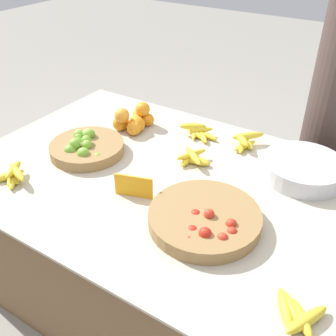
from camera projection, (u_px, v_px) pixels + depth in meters
The scene contains 12 objects.
ground_plane at pixel (168, 281), 2.00m from camera, with size 12.00×12.00×0.00m, color gray.
market_table at pixel (168, 234), 1.83m from camera, with size 1.76×1.17×0.64m.
lime_bowl at pixel (86, 147), 1.80m from camera, with size 0.34×0.34×0.09m.
tomato_basket at pixel (205, 219), 1.39m from camera, with size 0.40×0.40×0.08m.
orange_pile at pixel (133, 120), 1.99m from camera, with size 0.16×0.21×0.13m.
metal_bowl at pixel (303, 169), 1.64m from camera, with size 0.34×0.34×0.08m.
price_sign at pixel (134, 186), 1.52m from camera, with size 0.15×0.05×0.09m.
banana_bunch_front_center at pixel (193, 158), 1.73m from camera, with size 0.15×0.15×0.06m.
banana_bunch_front_right at pixel (13, 175), 1.62m from camera, with size 0.16×0.15×0.06m.
banana_bunch_front_left at pixel (297, 315), 1.08m from camera, with size 0.16×0.15×0.04m.
banana_bunch_back_center at pixel (245, 141), 1.85m from camera, with size 0.14×0.19×0.06m.
banana_bunch_middle_right at pixel (198, 132), 1.94m from camera, with size 0.21×0.14×0.06m.
Camera 1 is at (0.73, -1.14, 1.59)m, focal length 42.00 mm.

